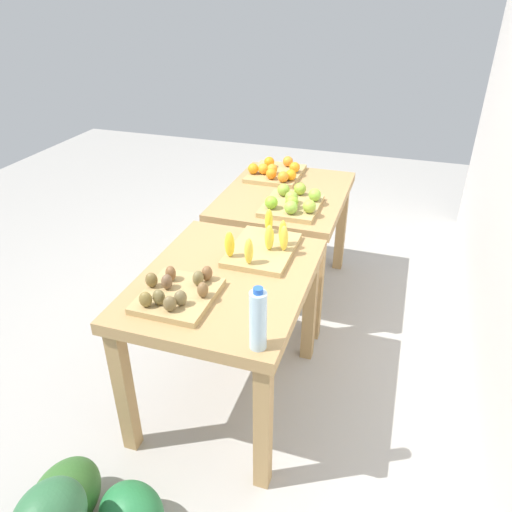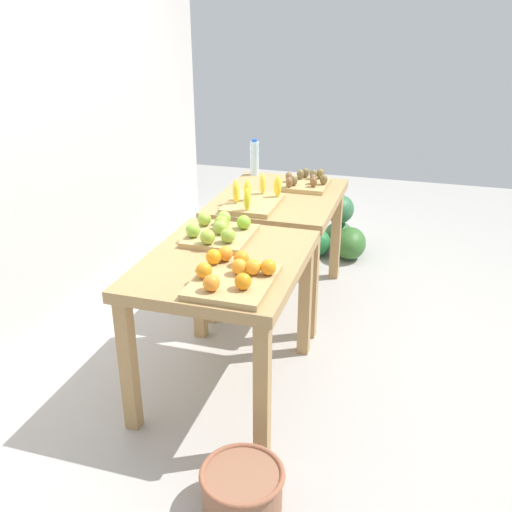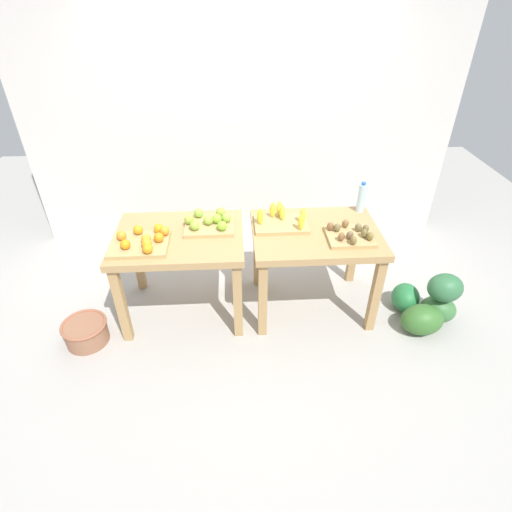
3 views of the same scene
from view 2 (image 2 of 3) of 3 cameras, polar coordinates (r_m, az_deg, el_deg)
The scene contains 11 objects.
ground_plane at distance 3.77m, azimuth -0.05°, elevation -7.89°, with size 8.00×8.00×0.00m, color #A29E99.
back_wall at distance 3.86m, azimuth -20.36°, elevation 15.20°, with size 4.40×0.12×3.00m, color beige.
display_table_left at distance 2.98m, azimuth -3.16°, elevation -2.26°, with size 1.04×0.80×0.79m.
display_table_right at distance 3.97m, azimuth 2.29°, elevation 4.50°, with size 1.04×0.80×0.79m.
orange_bin at distance 2.66m, azimuth -2.29°, elevation -1.90°, with size 0.46×0.38×0.11m.
apple_bin at distance 3.17m, azimuth -3.68°, elevation 2.50°, with size 0.41×0.35×0.11m.
banana_crate at distance 3.70m, azimuth -0.37°, elevation 5.64°, with size 0.44×0.32×0.17m.
kiwi_bin at distance 4.13m, azimuth 4.96°, elevation 7.36°, with size 0.36×0.33×0.10m.
water_bottle at distance 4.39m, azimuth -0.16°, elevation 9.75°, with size 0.07×0.07×0.27m.
watermelon_pile at distance 4.98m, azimuth 8.10°, elevation 2.27°, with size 0.56×0.61×0.48m.
wicker_basket at distance 2.61m, azimuth -1.38°, elevation -22.15°, with size 0.36×0.36×0.19m.
Camera 2 is at (-3.08, -0.93, 1.97)m, focal length 40.09 mm.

